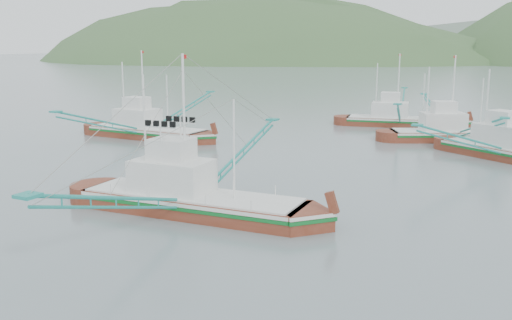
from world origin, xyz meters
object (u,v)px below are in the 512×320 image
at_px(bg_boat_far, 454,122).
at_px(bg_boat_left, 146,125).
at_px(main_boat, 189,189).
at_px(bg_boat_extra, 399,113).

relative_size(bg_boat_far, bg_boat_left, 0.89).
distance_m(bg_boat_far, bg_boat_left, 38.37).
bearing_deg(bg_boat_left, main_boat, -45.62).
xyz_separation_m(bg_boat_left, bg_boat_extra, (26.37, 24.94, 0.28)).
distance_m(bg_boat_left, bg_boat_extra, 36.30).
relative_size(main_boat, bg_boat_left, 1.01).
height_order(main_boat, bg_boat_left, main_boat).
distance_m(bg_boat_far, bg_boat_extra, 13.28).
bearing_deg(bg_boat_left, bg_boat_extra, 45.58).
height_order(bg_boat_far, bg_boat_left, bg_boat_left).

